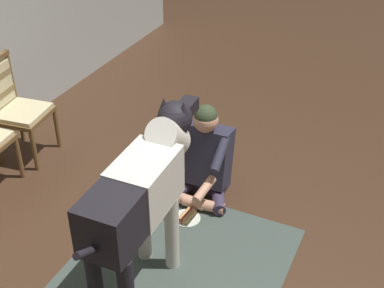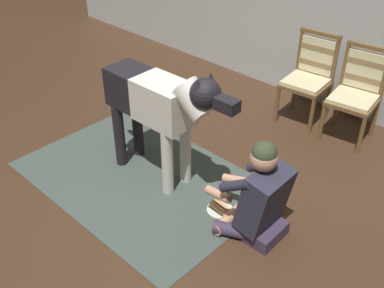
{
  "view_description": "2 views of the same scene",
  "coord_description": "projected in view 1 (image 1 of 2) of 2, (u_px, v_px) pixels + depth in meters",
  "views": [
    {
      "loc": [
        -2.45,
        -1.18,
        2.93
      ],
      "look_at": [
        0.58,
        0.24,
        0.75
      ],
      "focal_mm": 49.58,
      "sensor_mm": 36.0,
      "label": 1
    },
    {
      "loc": [
        2.44,
        -2.04,
        2.7
      ],
      "look_at": [
        0.35,
        0.16,
        0.65
      ],
      "focal_mm": 42.88,
      "sensor_mm": 36.0,
      "label": 2
    }
  ],
  "objects": [
    {
      "name": "ground_plane",
      "position": [
        188.0,
        276.0,
        3.88
      ],
      "size": [
        15.71,
        15.71,
        0.0
      ],
      "primitive_type": "plane",
      "color": "#422A1B"
    },
    {
      "name": "large_dog",
      "position": [
        141.0,
        193.0,
        3.43
      ],
      "size": [
        1.56,
        0.35,
        1.22
      ],
      "color": "silver",
      "rests_on": "ground"
    },
    {
      "name": "person_sitting_on_floor",
      "position": [
        205.0,
        159.0,
        4.5
      ],
      "size": [
        0.66,
        0.58,
        0.88
      ],
      "color": "#3D324A",
      "rests_on": "ground"
    },
    {
      "name": "hot_dog_on_plate",
      "position": [
        187.0,
        216.0,
        4.39
      ],
      "size": [
        0.23,
        0.23,
        0.06
      ],
      "color": "silver",
      "rests_on": "ground"
    },
    {
      "name": "dining_chair_right_of_pair",
      "position": [
        13.0,
        104.0,
        4.94
      ],
      "size": [
        0.52,
        0.52,
        0.98
      ],
      "color": "brown",
      "rests_on": "ground"
    }
  ]
}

